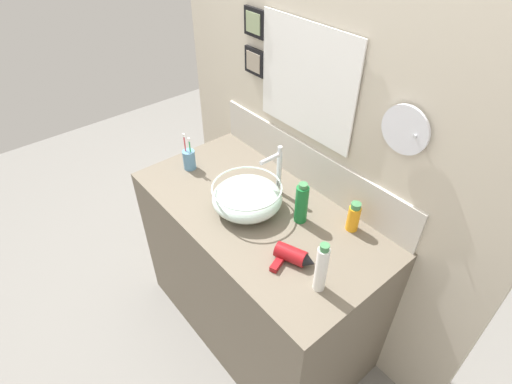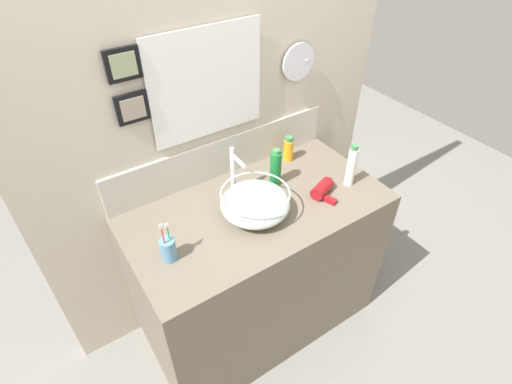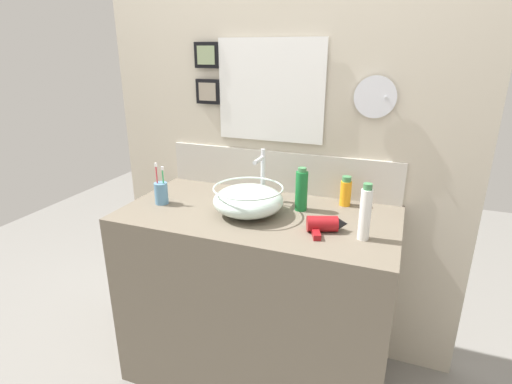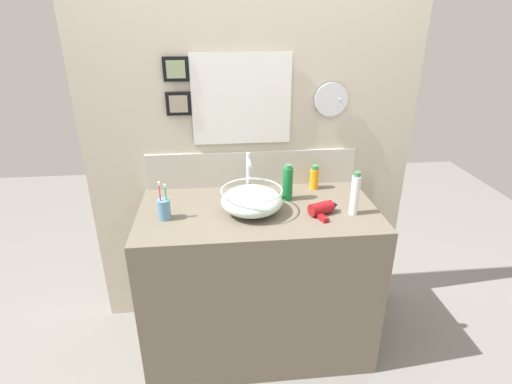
% 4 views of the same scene
% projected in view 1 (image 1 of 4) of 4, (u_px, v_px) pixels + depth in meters
% --- Properties ---
extents(ground_plane, '(6.00, 6.00, 0.00)m').
position_uv_depth(ground_plane, '(257.00, 321.00, 2.44)').
color(ground_plane, gray).
extents(vanity_counter, '(1.28, 0.66, 0.92)m').
position_uv_depth(vanity_counter, '(257.00, 273.00, 2.15)').
color(vanity_counter, '#6B6051').
rests_on(vanity_counter, ground).
extents(back_panel, '(1.94, 0.10, 2.45)m').
position_uv_depth(back_panel, '(317.00, 126.00, 1.84)').
color(back_panel, beige).
rests_on(back_panel, ground).
extents(glass_bowl_sink, '(0.32, 0.32, 0.13)m').
position_uv_depth(glass_bowl_sink, '(247.00, 197.00, 1.83)').
color(glass_bowl_sink, silver).
rests_on(glass_bowl_sink, vanity_counter).
extents(faucet, '(0.02, 0.13, 0.26)m').
position_uv_depth(faucet, '(277.00, 168.00, 1.86)').
color(faucet, silver).
rests_on(faucet, vanity_counter).
extents(hair_drier, '(0.18, 0.17, 0.07)m').
position_uv_depth(hair_drier, '(293.00, 256.00, 1.60)').
color(hair_drier, maroon).
rests_on(hair_drier, vanity_counter).
extents(toothbrush_cup, '(0.06, 0.06, 0.21)m').
position_uv_depth(toothbrush_cup, '(189.00, 159.00, 2.09)').
color(toothbrush_cup, '#598CB2').
rests_on(toothbrush_cup, vanity_counter).
extents(spray_bottle, '(0.05, 0.05, 0.23)m').
position_uv_depth(spray_bottle, '(321.00, 268.00, 1.45)').
color(spray_bottle, white).
rests_on(spray_bottle, vanity_counter).
extents(shampoo_bottle, '(0.06, 0.06, 0.21)m').
position_uv_depth(shampoo_bottle, '(302.00, 203.00, 1.75)').
color(shampoo_bottle, '#197233').
rests_on(shampoo_bottle, vanity_counter).
extents(lotion_bottle, '(0.05, 0.05, 0.15)m').
position_uv_depth(lotion_bottle, '(354.00, 217.00, 1.72)').
color(lotion_bottle, orange).
rests_on(lotion_bottle, vanity_counter).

